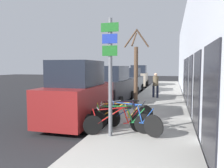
# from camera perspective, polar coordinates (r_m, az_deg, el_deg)

# --- Properties ---
(ground_plane) EXTENTS (80.00, 80.00, 0.00)m
(ground_plane) POSITION_cam_1_polar(r_m,az_deg,el_deg) (13.77, 0.84, -4.76)
(ground_plane) COLOR black
(sidewalk_curb) EXTENTS (3.20, 32.00, 0.15)m
(sidewalk_curb) POSITION_cam_1_polar(r_m,az_deg,el_deg) (16.11, 12.42, -3.23)
(sidewalk_curb) COLOR #9E9B93
(sidewalk_curb) RESTS_ON ground
(building_facade) EXTENTS (0.23, 32.00, 6.50)m
(building_facade) POSITION_cam_1_polar(r_m,az_deg,el_deg) (15.90, 18.96, 7.88)
(building_facade) COLOR #B2B7C1
(building_facade) RESTS_ON ground
(signpost) EXTENTS (0.53, 0.14, 3.49)m
(signpost) POSITION_cam_1_polar(r_m,az_deg,el_deg) (6.44, -0.45, 2.98)
(signpost) COLOR #595B60
(signpost) RESTS_ON sidewalk_curb
(bicycle_0) EXTENTS (1.87, 0.99, 0.83)m
(bicycle_0) POSITION_cam_1_polar(r_m,az_deg,el_deg) (6.90, 1.19, -9.92)
(bicycle_0) COLOR black
(bicycle_0) RESTS_ON sidewalk_curb
(bicycle_1) EXTENTS (2.17, 0.44, 0.87)m
(bicycle_1) POSITION_cam_1_polar(r_m,az_deg,el_deg) (7.05, 2.16, -9.50)
(bicycle_1) COLOR black
(bicycle_1) RESTS_ON sidewalk_curb
(bicycle_2) EXTENTS (2.07, 1.16, 0.93)m
(bicycle_2) POSITION_cam_1_polar(r_m,az_deg,el_deg) (7.12, 5.10, -9.18)
(bicycle_2) COLOR black
(bicycle_2) RESTS_ON sidewalk_curb
(bicycle_3) EXTENTS (2.06, 0.65, 0.85)m
(bicycle_3) POSITION_cam_1_polar(r_m,az_deg,el_deg) (7.69, 1.73, -8.35)
(bicycle_3) COLOR black
(bicycle_3) RESTS_ON sidewalk_curb
(bicycle_4) EXTENTS (1.92, 1.15, 0.88)m
(bicycle_4) POSITION_cam_1_polar(r_m,az_deg,el_deg) (8.04, 3.45, -7.71)
(bicycle_4) COLOR black
(bicycle_4) RESTS_ON sidewalk_curb
(bicycle_5) EXTENTS (1.73, 1.21, 0.83)m
(bicycle_5) POSITION_cam_1_polar(r_m,az_deg,el_deg) (8.28, 4.04, -7.49)
(bicycle_5) COLOR black
(bicycle_5) RESTS_ON sidewalk_curb
(parked_car_0) EXTENTS (2.00, 4.20, 2.47)m
(parked_car_0) POSITION_cam_1_polar(r_m,az_deg,el_deg) (8.78, -8.77, -2.86)
(parked_car_0) COLOR maroon
(parked_car_0) RESTS_ON ground
(parked_car_1) EXTENTS (2.25, 4.57, 2.27)m
(parked_car_1) POSITION_cam_1_polar(r_m,az_deg,el_deg) (13.45, -0.00, -0.56)
(parked_car_1) COLOR black
(parked_car_1) RESTS_ON ground
(parked_car_2) EXTENTS (1.94, 4.66, 2.13)m
(parked_car_2) POSITION_cam_1_polar(r_m,az_deg,el_deg) (18.66, 4.62, 0.71)
(parked_car_2) COLOR #51565B
(parked_car_2) RESTS_ON ground
(parked_car_3) EXTENTS (2.12, 4.33, 2.38)m
(parked_car_3) POSITION_cam_1_polar(r_m,az_deg,el_deg) (24.48, 7.03, 1.85)
(parked_car_3) COLOR gray
(parked_car_3) RESTS_ON ground
(pedestrian_near) EXTENTS (0.42, 0.37, 1.66)m
(pedestrian_near) POSITION_cam_1_polar(r_m,az_deg,el_deg) (14.97, 11.32, 0.17)
(pedestrian_near) COLOR #1E2338
(pedestrian_near) RESTS_ON sidewalk_curb
(street_tree) EXTENTS (1.30, 0.94, 3.99)m
(street_tree) POSITION_cam_1_polar(r_m,az_deg,el_deg) (11.19, 6.25, 3.11)
(street_tree) COLOR #4C3828
(street_tree) RESTS_ON sidewalk_curb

